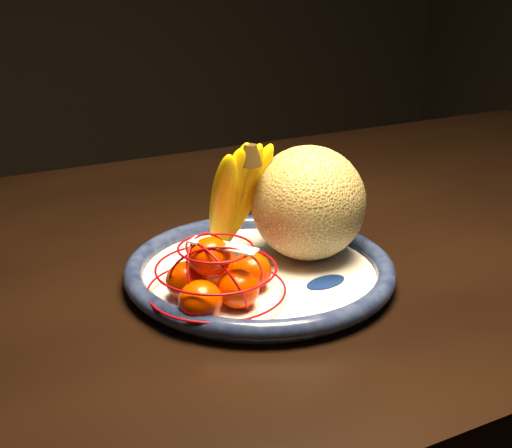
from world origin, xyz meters
name	(u,v)px	position (x,y,z in m)	size (l,w,h in m)	color
dining_table	(361,265)	(0.09, 0.08, 0.68)	(1.54, 0.94, 0.76)	black
fruit_bowl	(260,271)	(-0.15, -0.05, 0.77)	(0.32, 0.32, 0.03)	white
cantaloupe	(308,203)	(-0.08, -0.04, 0.84)	(0.14, 0.14, 0.14)	olive
banana_bunch	(233,195)	(-0.16, 0.00, 0.86)	(0.11, 0.11, 0.16)	#EACC01
mandarin_bag	(217,277)	(-0.23, -0.10, 0.80)	(0.20, 0.20, 0.10)	#F63B00
price_tag	(224,246)	(-0.22, -0.11, 0.84)	(0.07, 0.03, 0.00)	white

